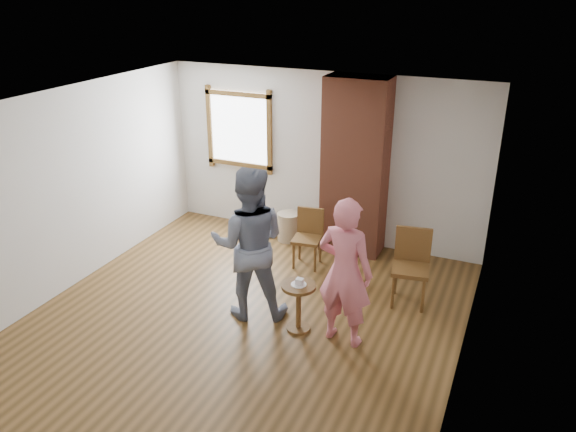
# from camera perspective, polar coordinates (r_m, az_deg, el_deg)

# --- Properties ---
(ground) EXTENTS (5.50, 5.50, 0.00)m
(ground) POSITION_cam_1_polar(r_m,az_deg,el_deg) (6.86, -4.98, -10.93)
(ground) COLOR brown
(ground) RESTS_ON ground
(room_shell) EXTENTS (5.04, 5.52, 2.62)m
(room_shell) POSITION_cam_1_polar(r_m,az_deg,el_deg) (6.57, -3.44, 5.15)
(room_shell) COLOR silver
(room_shell) RESTS_ON ground
(brick_chimney) EXTENTS (0.90, 0.50, 2.60)m
(brick_chimney) POSITION_cam_1_polar(r_m,az_deg,el_deg) (8.17, 6.84, 4.91)
(brick_chimney) COLOR brown
(brick_chimney) RESTS_ON ground
(stoneware_crock) EXTENTS (0.40, 0.40, 0.45)m
(stoneware_crock) POSITION_cam_1_polar(r_m,az_deg,el_deg) (8.79, 0.06, -1.09)
(stoneware_crock) COLOR tan
(stoneware_crock) RESTS_ON ground
(dark_pot) EXTENTS (0.19, 0.19, 0.16)m
(dark_pot) POSITION_cam_1_polar(r_m,az_deg,el_deg) (8.97, -1.75, -1.60)
(dark_pot) COLOR black
(dark_pot) RESTS_ON ground
(dining_chair_left) EXTENTS (0.43, 0.43, 0.83)m
(dining_chair_left) POSITION_cam_1_polar(r_m,az_deg,el_deg) (7.98, 2.10, -1.85)
(dining_chair_left) COLOR brown
(dining_chair_left) RESTS_ON ground
(dining_chair_right) EXTENTS (0.51, 0.51, 0.97)m
(dining_chair_right) POSITION_cam_1_polar(r_m,az_deg,el_deg) (7.21, 12.42, -4.60)
(dining_chair_right) COLOR brown
(dining_chair_right) RESTS_ON ground
(side_table) EXTENTS (0.40, 0.40, 0.60)m
(side_table) POSITION_cam_1_polar(r_m,az_deg,el_deg) (6.54, 1.08, -8.48)
(side_table) COLOR brown
(side_table) RESTS_ON ground
(cake_plate) EXTENTS (0.18, 0.18, 0.01)m
(cake_plate) POSITION_cam_1_polar(r_m,az_deg,el_deg) (6.44, 1.09, -6.96)
(cake_plate) COLOR white
(cake_plate) RESTS_ON side_table
(cake_slice) EXTENTS (0.08, 0.07, 0.06)m
(cake_slice) POSITION_cam_1_polar(r_m,az_deg,el_deg) (6.42, 1.18, -6.72)
(cake_slice) COLOR white
(cake_slice) RESTS_ON cake_plate
(man) EXTENTS (1.12, 1.01, 1.89)m
(man) POSITION_cam_1_polar(r_m,az_deg,el_deg) (6.61, -3.97, -2.82)
(man) COLOR #141D38
(man) RESTS_ON ground
(person_pink) EXTENTS (0.67, 0.48, 1.74)m
(person_pink) POSITION_cam_1_polar(r_m,az_deg,el_deg) (6.16, 5.81, -5.70)
(person_pink) COLOR #DD6E7E
(person_pink) RESTS_ON ground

